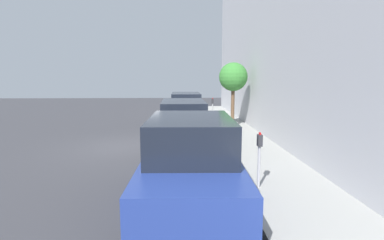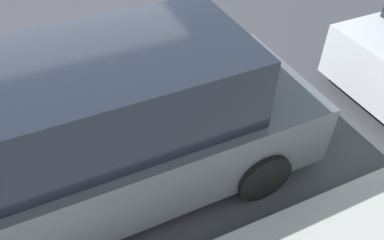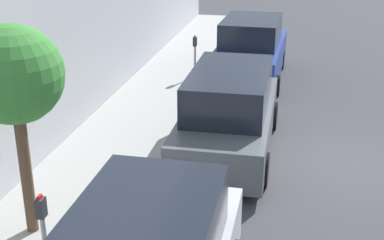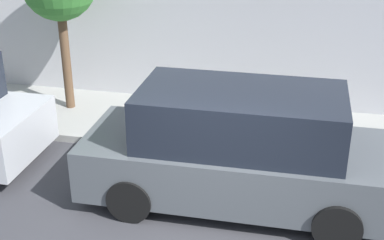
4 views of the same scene
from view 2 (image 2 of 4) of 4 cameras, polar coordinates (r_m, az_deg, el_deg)
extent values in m
plane|color=#38383D|center=(6.62, -14.61, 5.22)|extent=(60.00, 60.00, 0.00)
cube|color=#4C5156|center=(4.54, -11.71, -3.95)|extent=(1.94, 4.92, 0.84)
cube|color=black|center=(3.98, -13.37, 4.41)|extent=(1.70, 3.11, 0.84)
cylinder|color=black|center=(5.71, 0.93, 4.55)|extent=(0.22, 0.70, 0.70)
cylinder|color=black|center=(4.61, 10.56, -8.16)|extent=(0.22, 0.70, 0.70)
cylinder|color=black|center=(7.25, 24.76, 9.25)|extent=(0.22, 0.67, 0.67)
camera|label=1|loc=(11.99, -92.79, -9.43)|focal=28.00mm
camera|label=3|loc=(12.49, 56.30, 34.11)|focal=50.00mm
camera|label=4|loc=(10.59, -37.11, 41.54)|focal=50.00mm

